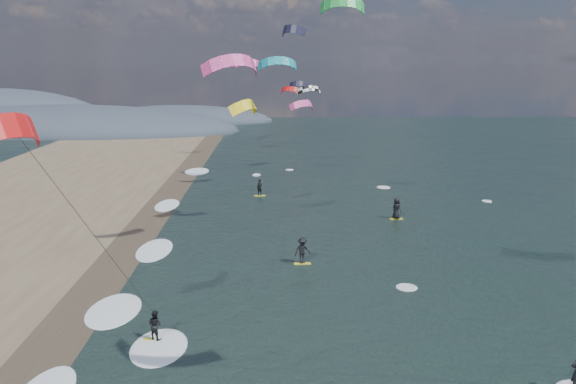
{
  "coord_description": "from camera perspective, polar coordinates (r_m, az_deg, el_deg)",
  "views": [
    {
      "loc": [
        -1.61,
        -17.12,
        13.04
      ],
      "look_at": [
        -1.0,
        12.0,
        7.0
      ],
      "focal_mm": 40.0,
      "sensor_mm": 36.0,
      "label": 1
    }
  ],
  "objects": [
    {
      "name": "kitesurfer_near_b",
      "position": [
        26.26,
        -18.71,
        -1.91
      ],
      "size": [
        6.63,
        9.0,
        11.98
      ],
      "color": "gold",
      "rests_on": "ground"
    },
    {
      "name": "shoreline_surf",
      "position": [
        35.64,
        -16.32,
        -10.24
      ],
      "size": [
        2.4,
        79.4,
        0.11
      ],
      "color": "white",
      "rests_on": "ground"
    },
    {
      "name": "coastal_hills",
      "position": [
        132.89,
        -20.27,
        5.37
      ],
      "size": [
        80.0,
        41.0,
        15.0
      ],
      "color": "#3D4756",
      "rests_on": "ground"
    },
    {
      "name": "bg_kite_field",
      "position": [
        71.4,
        -0.25,
        10.58
      ],
      "size": [
        12.24,
        66.14,
        10.2
      ],
      "color": "yellow",
      "rests_on": "ground"
    },
    {
      "name": "far_kitesurfers",
      "position": [
        48.94,
        3.63,
        -2.69
      ],
      "size": [
        12.68,
        22.13,
        1.79
      ],
      "color": "gold",
      "rests_on": "ground"
    },
    {
      "name": "wet_sand_strip",
      "position": [
        31.84,
        -20.71,
        -13.26
      ],
      "size": [
        3.0,
        240.0,
        0.0
      ],
      "primitive_type": "cube",
      "color": "#382D23",
      "rests_on": "ground"
    }
  ]
}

